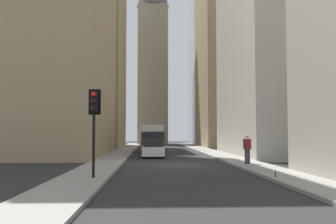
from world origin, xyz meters
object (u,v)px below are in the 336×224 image
at_px(pedestrian, 247,148).
at_px(sedan_white, 153,149).
at_px(traffic_light_foreground, 94,112).
at_px(discarded_bottle, 275,175).
at_px(delivery_truck, 153,138).

bearing_deg(pedestrian, sedan_white, 33.70).
distance_m(traffic_light_foreground, discarded_bottle, 8.14).
xyz_separation_m(delivery_truck, pedestrian, (-16.27, -5.69, -0.35)).
bearing_deg(discarded_bottle, delivery_truck, 12.39).
distance_m(delivery_truck, discarded_bottle, 23.72).
bearing_deg(delivery_truck, discarded_bottle, -167.61).
height_order(pedestrian, discarded_bottle, pedestrian).
bearing_deg(sedan_white, traffic_light_foreground, 170.25).
bearing_deg(traffic_light_foreground, delivery_truck, -6.50).
bearing_deg(sedan_white, discarded_bottle, -161.74).
height_order(traffic_light_foreground, pedestrian, traffic_light_foreground).
distance_m(delivery_truck, traffic_light_foreground, 23.15).
distance_m(sedan_white, traffic_light_foreground, 15.60).
height_order(delivery_truck, discarded_bottle, delivery_truck).
relative_size(delivery_truck, sedan_white, 1.50).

